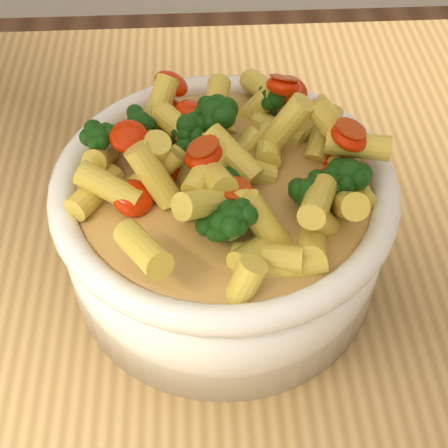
{
  "coord_description": "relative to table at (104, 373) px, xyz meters",
  "views": [
    {
      "loc": [
        0.09,
        -0.27,
        1.3
      ],
      "look_at": [
        0.11,
        0.04,
        0.95
      ],
      "focal_mm": 50.0,
      "sensor_mm": 36.0,
      "label": 1
    }
  ],
  "objects": [
    {
      "name": "table",
      "position": [
        0.0,
        0.0,
        0.0
      ],
      "size": [
        1.2,
        0.8,
        0.9
      ],
      "color": "tan",
      "rests_on": "ground"
    },
    {
      "name": "pasta_salad",
      "position": [
        0.11,
        0.04,
        0.22
      ],
      "size": [
        0.19,
        0.19,
        0.04
      ],
      "color": "#FFE250",
      "rests_on": "serving_bowl"
    },
    {
      "name": "serving_bowl",
      "position": [
        0.11,
        0.04,
        0.16
      ],
      "size": [
        0.25,
        0.25,
        0.11
      ],
      "color": "white",
      "rests_on": "table"
    }
  ]
}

